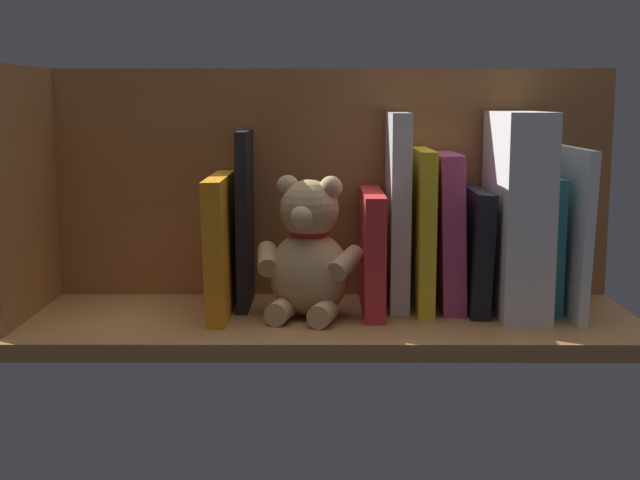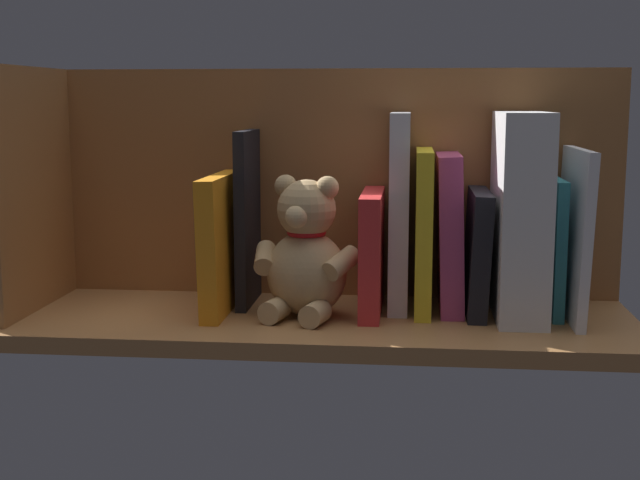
% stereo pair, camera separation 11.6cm
% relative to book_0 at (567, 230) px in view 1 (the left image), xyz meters
% --- Properties ---
extents(ground_plane, '(0.84, 0.30, 0.02)m').
position_rel_book_0_xyz_m(ground_plane, '(0.33, 0.02, -0.12)').
color(ground_plane, '#9E6B3D').
extents(shelf_back_panel, '(0.84, 0.02, 0.33)m').
position_rel_book_0_xyz_m(shelf_back_panel, '(0.33, -0.11, 0.05)').
color(shelf_back_panel, '#945D31').
rests_on(shelf_back_panel, ground_plane).
extents(shelf_side_divider, '(0.02, 0.24, 0.33)m').
position_rel_book_0_xyz_m(shelf_side_divider, '(0.73, 0.02, 0.05)').
color(shelf_side_divider, '#9E6B3D').
rests_on(shelf_side_divider, ground_plane).
extents(book_0, '(0.02, 0.19, 0.22)m').
position_rel_book_0_xyz_m(book_0, '(0.00, 0.00, 0.00)').
color(book_0, silver).
rests_on(book_0, ground_plane).
extents(book_1, '(0.01, 0.14, 0.18)m').
position_rel_book_0_xyz_m(book_1, '(0.02, -0.02, -0.02)').
color(book_1, teal).
rests_on(book_1, ground_plane).
extents(dictionary_thick_white, '(0.06, 0.18, 0.27)m').
position_rel_book_0_xyz_m(dictionary_thick_white, '(0.07, -0.00, 0.02)').
color(dictionary_thick_white, silver).
rests_on(dictionary_thick_white, ground_plane).
extents(book_2, '(0.03, 0.16, 0.17)m').
position_rel_book_0_xyz_m(book_2, '(0.12, -0.02, -0.03)').
color(book_2, black).
rests_on(book_2, ground_plane).
extents(book_3, '(0.04, 0.14, 0.21)m').
position_rel_book_0_xyz_m(book_3, '(0.16, -0.02, -0.00)').
color(book_3, '#B23F72').
rests_on(book_3, ground_plane).
extents(book_4, '(0.02, 0.15, 0.22)m').
position_rel_book_0_xyz_m(book_4, '(0.20, -0.02, -0.00)').
color(book_4, yellow).
rests_on(book_4, ground_plane).
extents(book_5, '(0.03, 0.13, 0.27)m').
position_rel_book_0_xyz_m(book_5, '(0.23, -0.03, 0.02)').
color(book_5, silver).
rests_on(book_5, ground_plane).
extents(book_6, '(0.03, 0.18, 0.16)m').
position_rel_book_0_xyz_m(book_6, '(0.27, -0.01, -0.03)').
color(book_6, red).
rests_on(book_6, ground_plane).
extents(teddy_bear, '(0.15, 0.14, 0.19)m').
position_rel_book_0_xyz_m(teddy_bear, '(0.35, 0.03, -0.03)').
color(teddy_bear, tan).
rests_on(teddy_bear, ground_plane).
extents(book_7, '(0.02, 0.12, 0.24)m').
position_rel_book_0_xyz_m(book_7, '(0.44, -0.03, 0.01)').
color(book_7, black).
rests_on(book_7, ground_plane).
extents(book_8, '(0.03, 0.20, 0.19)m').
position_rel_book_0_xyz_m(book_8, '(0.47, 0.00, -0.02)').
color(book_8, orange).
rests_on(book_8, ground_plane).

